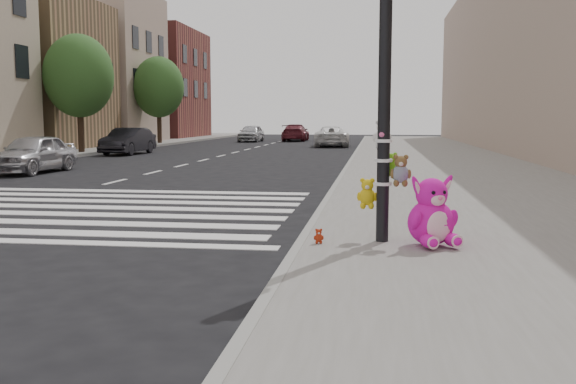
% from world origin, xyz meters
% --- Properties ---
extents(ground, '(120.00, 120.00, 0.00)m').
position_xyz_m(ground, '(0.00, 0.00, 0.00)').
color(ground, black).
rests_on(ground, ground).
extents(sidewalk_near, '(7.00, 80.00, 0.14)m').
position_xyz_m(sidewalk_near, '(5.00, 10.00, 0.07)').
color(sidewalk_near, slate).
rests_on(sidewalk_near, ground).
extents(sidewalk_far, '(6.00, 80.00, 0.14)m').
position_xyz_m(sidewalk_far, '(-13.50, 20.00, 0.07)').
color(sidewalk_far, slate).
rests_on(sidewalk_far, ground).
extents(curb_edge, '(0.12, 80.00, 0.15)m').
position_xyz_m(curb_edge, '(1.55, 10.00, 0.07)').
color(curb_edge, gray).
rests_on(curb_edge, ground).
extents(crosswalk, '(11.00, 6.00, 0.01)m').
position_xyz_m(crosswalk, '(-4.50, 5.20, 0.01)').
color(crosswalk, silver).
rests_on(crosswalk, ground).
extents(bld_far_c, '(6.00, 8.00, 8.00)m').
position_xyz_m(bld_far_c, '(-15.50, 26.00, 4.00)').
color(bld_far_c, '#93754E').
rests_on(bld_far_c, ground).
extents(bld_far_d, '(6.00, 8.00, 10.00)m').
position_xyz_m(bld_far_d, '(-15.50, 35.00, 5.00)').
color(bld_far_d, tan).
rests_on(bld_far_d, ground).
extents(bld_far_e, '(6.00, 10.00, 9.00)m').
position_xyz_m(bld_far_e, '(-15.50, 46.00, 4.50)').
color(bld_far_e, brown).
rests_on(bld_far_e, ground).
extents(signal_pole, '(0.70, 0.48, 4.00)m').
position_xyz_m(signal_pole, '(2.61, 1.81, 1.78)').
color(signal_pole, black).
rests_on(signal_pole, sidewalk_near).
extents(tree_far_b, '(3.20, 3.20, 5.44)m').
position_xyz_m(tree_far_b, '(-11.20, 22.00, 3.65)').
color(tree_far_b, '#382619').
rests_on(tree_far_b, sidewalk_far).
extents(tree_far_c, '(3.20, 3.20, 5.44)m').
position_xyz_m(tree_far_c, '(-11.20, 33.00, 3.65)').
color(tree_far_c, '#382619').
rests_on(tree_far_c, sidewalk_far).
extents(pink_bunny, '(0.77, 0.82, 0.90)m').
position_xyz_m(pink_bunny, '(3.21, 1.58, 0.51)').
color(pink_bunny, '#E112A8').
rests_on(pink_bunny, sidewalk_near).
extents(red_teddy, '(0.15, 0.11, 0.19)m').
position_xyz_m(red_teddy, '(1.80, 1.53, 0.24)').
color(red_teddy, '#AA2A11').
rests_on(red_teddy, sidewalk_near).
extents(car_silver_far, '(1.53, 3.62, 1.22)m').
position_xyz_m(car_silver_far, '(-8.22, 12.42, 0.61)').
color(car_silver_far, '#BBBBC0').
rests_on(car_silver_far, ground).
extents(car_dark_far, '(1.47, 3.87, 1.26)m').
position_xyz_m(car_dark_far, '(-9.17, 22.66, 0.63)').
color(car_dark_far, black).
rests_on(car_dark_far, ground).
extents(car_white_near, '(2.35, 4.53, 1.22)m').
position_xyz_m(car_white_near, '(-0.19, 32.36, 0.61)').
color(car_white_near, silver).
rests_on(car_white_near, ground).
extents(car_maroon_near, '(1.80, 4.32, 1.25)m').
position_xyz_m(car_maroon_near, '(-3.50, 41.20, 0.62)').
color(car_maroon_near, maroon).
rests_on(car_maroon_near, ground).
extents(car_silver_deep, '(1.53, 3.69, 1.25)m').
position_xyz_m(car_silver_deep, '(-6.50, 39.33, 0.62)').
color(car_silver_deep, silver).
rests_on(car_silver_deep, ground).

